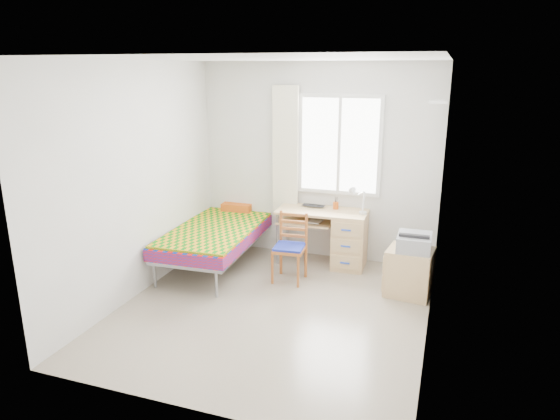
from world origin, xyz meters
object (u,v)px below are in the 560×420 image
Objects in this scene: desk at (344,237)px; cabinet at (409,272)px; chair at (291,243)px; bed at (222,230)px; printer at (414,242)px.

desk reaches higher than cabinet.
cabinet is (1.40, 0.03, -0.20)m from chair.
bed reaches higher than chair.
desk is 0.83m from chair.
cabinet is (2.45, -0.24, -0.17)m from bed.
bed is at bearing 174.08° from printer.
bed is 2.58× the size of chair.
chair is 1.42m from cabinet.
printer is (1.44, 0.04, 0.17)m from chair.
desk is 1.41× the size of chair.
cabinet is 1.29× the size of printer.
chair is (1.05, -0.26, 0.03)m from bed.
printer reaches higher than cabinet.
bed is at bearing 161.07° from chair.
chair is 1.51× the size of cabinet.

